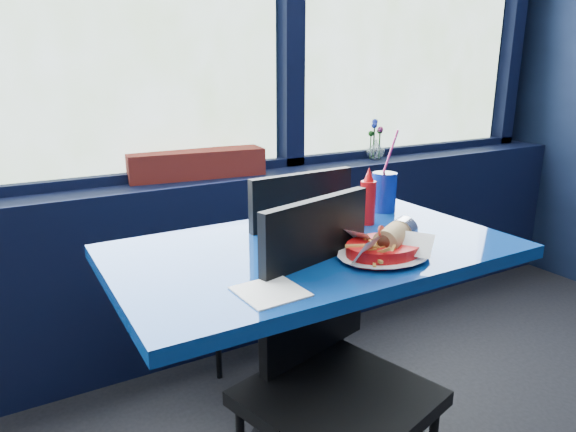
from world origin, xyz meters
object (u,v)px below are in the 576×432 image
object	(u,v)px
flower_vase	(376,147)
food_basket	(386,246)
planter_box	(197,164)
ketchup_bottle	(368,199)
near_table	(313,300)
chair_near_back	(286,271)
soda_cup	(384,191)
chair_near_front	(328,353)

from	to	relation	value
flower_vase	food_basket	world-z (taller)	flower_vase
planter_box	ketchup_bottle	size ratio (longest dim) A/B	3.01
near_table	flower_vase	distance (m)	1.33
planter_box	food_basket	xyz separation A→B (m)	(0.15, -1.09, -0.08)
chair_near_back	flower_vase	bearing A→B (deg)	-150.60
near_table	ketchup_bottle	bearing A→B (deg)	19.24
chair_near_back	planter_box	xyz separation A→B (m)	(-0.12, 0.58, 0.33)
chair_near_back	food_basket	bearing A→B (deg)	90.04
chair_near_back	food_basket	xyz separation A→B (m)	(0.03, -0.51, 0.25)
food_basket	soda_cup	size ratio (longest dim) A/B	0.86
flower_vase	near_table	bearing A→B (deg)	-137.34
chair_near_back	ketchup_bottle	xyz separation A→B (m)	(0.19, -0.22, 0.30)
chair_near_front	food_basket	bearing A→B (deg)	-3.92
chair_near_front	planter_box	xyz separation A→B (m)	(0.07, 1.13, 0.33)
food_basket	soda_cup	world-z (taller)	soda_cup
near_table	chair_near_back	world-z (taller)	chair_near_back
near_table	chair_near_back	xyz separation A→B (m)	(0.09, 0.32, -0.03)
chair_near_front	planter_box	bearing A→B (deg)	71.63
near_table	chair_near_front	xyz separation A→B (m)	(-0.10, -0.23, -0.03)
near_table	food_basket	size ratio (longest dim) A/B	4.57
near_table	soda_cup	bearing A→B (deg)	24.42
food_basket	chair_near_back	bearing A→B (deg)	89.77
planter_box	flower_vase	distance (m)	0.99
ketchup_bottle	soda_cup	bearing A→B (deg)	32.69
planter_box	food_basket	world-z (taller)	planter_box
food_basket	ketchup_bottle	bearing A→B (deg)	56.78
soda_cup	ketchup_bottle	bearing A→B (deg)	-147.31
food_basket	ketchup_bottle	size ratio (longest dim) A/B	1.33
flower_vase	food_basket	xyz separation A→B (m)	(-0.84, -1.06, -0.08)
flower_vase	food_basket	bearing A→B (deg)	-128.12
flower_vase	soda_cup	bearing A→B (deg)	-127.32
ketchup_bottle	flower_vase	bearing A→B (deg)	49.17
soda_cup	flower_vase	bearing A→B (deg)	52.68
near_table	chair_near_back	distance (m)	0.33
near_table	food_basket	distance (m)	0.31
chair_near_back	flower_vase	distance (m)	1.08
chair_near_back	soda_cup	xyz separation A→B (m)	(0.35, -0.12, 0.29)
near_table	flower_vase	bearing A→B (deg)	42.66
chair_near_back	ketchup_bottle	bearing A→B (deg)	127.29
chair_near_front	flower_vase	size ratio (longest dim) A/B	4.46
near_table	food_basket	bearing A→B (deg)	-57.72
planter_box	flower_vase	world-z (taller)	flower_vase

